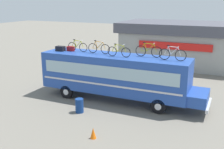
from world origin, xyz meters
TOP-DOWN VIEW (x-y plane):
  - ground_plane at (0.00, 0.00)m, footprint 120.00×120.00m
  - bus at (0.16, 0.00)m, footprint 11.88×2.59m
  - luggage_bag_1 at (-4.32, -0.18)m, footprint 0.66×0.42m
  - luggage_bag_2 at (-3.62, 0.15)m, footprint 0.52×0.34m
  - rooftop_bicycle_1 at (-3.02, 0.17)m, footprint 1.64×0.44m
  - rooftop_bicycle_2 at (-1.23, 0.13)m, footprint 1.71×0.44m
  - rooftop_bicycle_3 at (0.53, -0.36)m, footprint 1.67×0.44m
  - rooftop_bicycle_4 at (2.36, 0.41)m, footprint 1.84×0.44m
  - rooftop_bicycle_5 at (4.06, -0.05)m, footprint 1.75×0.44m
  - roadside_building at (2.16, 13.57)m, footprint 13.07×7.71m
  - trash_bin at (-1.07, -3.03)m, footprint 0.52×0.52m
  - traffic_cone at (1.35, -5.68)m, footprint 0.31×0.31m

SIDE VIEW (x-z plane):
  - ground_plane at x=0.00m, z-range 0.00..0.00m
  - traffic_cone at x=1.35m, z-range 0.00..0.59m
  - trash_bin at x=-1.07m, z-range 0.00..0.92m
  - bus at x=0.16m, z-range 0.29..3.58m
  - roadside_building at x=2.16m, z-range 0.07..4.71m
  - luggage_bag_2 at x=-3.62m, z-range 3.29..3.63m
  - luggage_bag_1 at x=-4.32m, z-range 3.29..3.65m
  - rooftop_bicycle_3 at x=0.53m, z-range 3.22..4.09m
  - rooftop_bicycle_1 at x=-3.02m, z-range 3.22..4.11m
  - rooftop_bicycle_2 at x=-1.23m, z-range 3.21..4.14m
  - rooftop_bicycle_5 at x=4.06m, z-range 3.21..4.16m
  - rooftop_bicycle_4 at x=2.36m, z-range 3.21..4.19m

